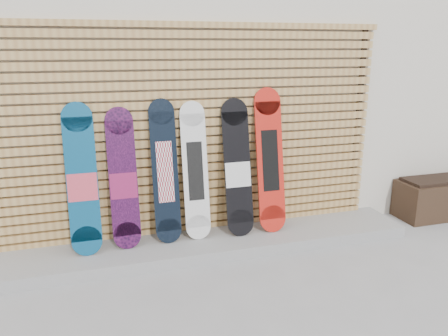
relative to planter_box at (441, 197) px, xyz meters
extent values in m
plane|color=gray|center=(-3.00, -0.75, -0.25)|extent=(80.00, 80.00, 0.00)
cube|color=beige|center=(-2.50, 2.75, 1.55)|extent=(12.00, 5.00, 3.60)
cube|color=gray|center=(-3.15, -0.07, -0.19)|extent=(4.60, 0.70, 0.12)
cube|color=#AC8047|center=(-3.15, 0.22, -0.11)|extent=(4.20, 0.05, 0.08)
cube|color=#AC8047|center=(-3.15, 0.22, -0.01)|extent=(4.20, 0.05, 0.08)
cube|color=#AC8047|center=(-3.15, 0.22, 0.09)|extent=(4.20, 0.05, 0.07)
cube|color=#AC8047|center=(-3.15, 0.22, 0.18)|extent=(4.20, 0.05, 0.07)
cube|color=#AC8047|center=(-3.15, 0.22, 0.28)|extent=(4.20, 0.05, 0.07)
cube|color=#AC8047|center=(-3.15, 0.22, 0.38)|extent=(4.20, 0.05, 0.07)
cube|color=#AC8047|center=(-3.15, 0.22, 0.47)|extent=(4.20, 0.05, 0.07)
cube|color=#AC8047|center=(-3.15, 0.22, 0.57)|extent=(4.20, 0.05, 0.07)
cube|color=#AC8047|center=(-3.15, 0.22, 0.67)|extent=(4.20, 0.05, 0.07)
cube|color=#AC8047|center=(-3.15, 0.22, 0.77)|extent=(4.20, 0.05, 0.08)
cube|color=#AC8047|center=(-3.15, 0.22, 0.86)|extent=(4.20, 0.05, 0.08)
cube|color=#AC8047|center=(-3.15, 0.22, 0.96)|extent=(4.20, 0.05, 0.08)
cube|color=#AC8047|center=(-3.15, 0.22, 1.06)|extent=(4.20, 0.05, 0.08)
cube|color=#AC8047|center=(-3.15, 0.22, 1.15)|extent=(4.20, 0.05, 0.08)
cube|color=#AC8047|center=(-3.15, 0.22, 1.25)|extent=(4.20, 0.05, 0.08)
cube|color=#AC8047|center=(-3.15, 0.22, 1.35)|extent=(4.20, 0.05, 0.08)
cube|color=#AC8047|center=(-3.15, 0.22, 1.44)|extent=(4.20, 0.05, 0.08)
cube|color=#AC8047|center=(-3.15, 0.22, 1.54)|extent=(4.20, 0.05, 0.08)
cube|color=#AC8047|center=(-3.15, 0.22, 1.64)|extent=(4.20, 0.05, 0.08)
cube|color=#AC8047|center=(-3.15, 0.22, 1.74)|extent=(4.20, 0.05, 0.08)
cube|color=#AC8047|center=(-3.15, 0.22, 1.83)|extent=(4.20, 0.05, 0.08)
cube|color=#AC8047|center=(-3.15, 0.22, 1.93)|extent=(4.20, 0.05, 0.08)
cube|color=black|center=(-1.13, 0.24, 0.87)|extent=(0.06, 0.04, 2.23)
cube|color=#AC8047|center=(-3.15, 0.22, 2.02)|extent=(4.26, 0.07, 0.06)
cube|color=black|center=(0.00, 0.00, -0.01)|extent=(1.11, 0.46, 0.46)
cube|color=black|center=(0.00, 0.00, 0.24)|extent=(1.02, 0.37, 0.04)
cube|color=navy|center=(-4.23, 0.03, 0.59)|extent=(0.29, 0.27, 1.16)
cylinder|color=navy|center=(-4.23, -0.10, 0.02)|extent=(0.29, 0.08, 0.29)
cylinder|color=navy|center=(-4.23, 0.15, 1.17)|extent=(0.29, 0.08, 0.29)
cube|color=#DE4E63|center=(-4.23, 0.01, 0.52)|extent=(0.27, 0.08, 0.26)
cube|color=black|center=(-3.85, 0.05, 0.56)|extent=(0.27, 0.24, 1.11)
cylinder|color=black|center=(-3.85, -0.06, 0.01)|extent=(0.27, 0.07, 0.27)
cylinder|color=black|center=(-3.85, 0.15, 1.12)|extent=(0.27, 0.07, 0.27)
cube|color=#871B4D|center=(-3.85, 0.03, 0.49)|extent=(0.26, 0.07, 0.25)
cube|color=black|center=(-3.43, 0.05, 0.60)|extent=(0.26, 0.23, 1.19)
cylinder|color=black|center=(-3.43, -0.05, 0.00)|extent=(0.26, 0.07, 0.26)
cylinder|color=black|center=(-3.43, 0.16, 1.19)|extent=(0.26, 0.07, 0.26)
cube|color=white|center=(-3.43, 0.05, 0.60)|extent=(0.16, 0.13, 0.61)
cube|color=silver|center=(-3.12, 0.05, 0.58)|extent=(0.26, 0.23, 1.16)
cylinder|color=silver|center=(-3.12, -0.05, 0.00)|extent=(0.26, 0.07, 0.26)
cylinder|color=silver|center=(-3.12, 0.16, 1.16)|extent=(0.26, 0.07, 0.26)
cube|color=black|center=(-3.12, 0.05, 0.58)|extent=(0.16, 0.13, 0.60)
cube|color=black|center=(-2.67, 0.03, 0.59)|extent=(0.29, 0.27, 1.15)
cylinder|color=black|center=(-2.67, -0.09, 0.02)|extent=(0.29, 0.08, 0.29)
cylinder|color=black|center=(-2.67, 0.15, 1.16)|extent=(0.29, 0.08, 0.29)
cube|color=silver|center=(-2.67, 0.01, 0.52)|extent=(0.28, 0.08, 0.26)
cube|color=red|center=(-2.31, 0.03, 0.64)|extent=(0.30, 0.27, 1.24)
cylinder|color=red|center=(-2.31, -0.10, 0.02)|extent=(0.30, 0.08, 0.29)
cylinder|color=red|center=(-2.31, 0.15, 1.25)|extent=(0.30, 0.08, 0.29)
cube|color=black|center=(-2.31, 0.03, 0.64)|extent=(0.18, 0.15, 0.65)
camera|label=1|loc=(-4.07, -4.15, 1.81)|focal=35.00mm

